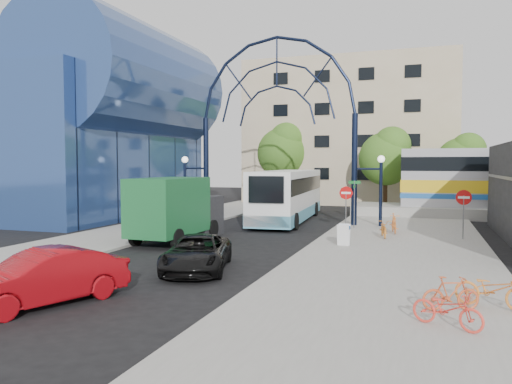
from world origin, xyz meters
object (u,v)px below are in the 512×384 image
(bike_near_b, at_px, (394,223))
(bike_far_c, at_px, (492,289))
(tree_north_a, at_px, (387,156))
(bike_far_b, at_px, (451,294))
(city_bus, at_px, (288,195))
(do_not_enter_sign, at_px, (464,202))
(bike_near_a, at_px, (384,228))
(green_truck, at_px, (177,209))
(bike_far_a, at_px, (447,309))
(black_suv, at_px, (197,253))
(gateway_arch, at_px, (277,92))
(stop_sign, at_px, (346,197))
(tree_north_c, at_px, (463,159))
(tree_north_b, at_px, (284,150))
(red_sedan, at_px, (43,278))
(sandwich_board, at_px, (344,232))
(street_name_sign, at_px, (354,194))

(bike_near_b, height_order, bike_far_c, bike_near_b)
(tree_north_a, bearing_deg, bike_far_b, -82.86)
(city_bus, distance_m, bike_far_b, 21.55)
(do_not_enter_sign, relative_size, bike_near_a, 1.42)
(green_truck, xyz_separation_m, bike_far_c, (13.54, -8.24, -0.99))
(tree_north_a, bearing_deg, bike_far_a, -83.45)
(black_suv, bearing_deg, gateway_arch, 79.08)
(green_truck, distance_m, bike_near_a, 10.64)
(stop_sign, bearing_deg, tree_north_a, 84.58)
(bike_near_b, bearing_deg, bike_far_a, -92.47)
(stop_sign, height_order, tree_north_c, tree_north_c)
(bike_far_a, bearing_deg, black_suv, 88.40)
(black_suv, relative_size, bike_near_b, 2.64)
(gateway_arch, relative_size, do_not_enter_sign, 5.50)
(bike_near_a, bearing_deg, tree_north_b, 107.02)
(tree_north_c, distance_m, bike_near_b, 17.83)
(tree_north_a, height_order, green_truck, tree_north_a)
(red_sedan, bearing_deg, bike_far_a, 28.02)
(tree_north_b, xyz_separation_m, red_sedan, (3.04, -36.01, -4.50))
(bike_far_c, bearing_deg, do_not_enter_sign, 16.81)
(tree_north_c, distance_m, black_suv, 30.81)
(sandwich_board, height_order, tree_north_c, tree_north_c)
(bike_far_b, bearing_deg, gateway_arch, 8.73)
(sandwich_board, bearing_deg, red_sedan, -118.08)
(bike_near_a, bearing_deg, bike_near_b, 66.72)
(tree_north_c, height_order, bike_far_c, tree_north_c)
(tree_north_b, bearing_deg, bike_near_b, -58.74)
(bike_near_a, xyz_separation_m, bike_far_c, (3.68, -12.10, 0.04))
(bike_far_a, height_order, bike_far_c, bike_far_c)
(tree_north_a, bearing_deg, tree_north_b, 158.20)
(red_sedan, bearing_deg, gateway_arch, 109.27)
(do_not_enter_sign, relative_size, tree_north_a, 0.35)
(gateway_arch, bearing_deg, red_sedan, -92.38)
(black_suv, bearing_deg, city_bus, 77.58)
(green_truck, height_order, bike_near_b, green_truck)
(tree_north_c, distance_m, red_sedan, 36.56)
(do_not_enter_sign, bearing_deg, tree_north_a, 107.03)
(street_name_sign, xyz_separation_m, tree_north_b, (-9.08, 17.33, 3.14))
(sandwich_board, distance_m, bike_far_c, 10.28)
(do_not_enter_sign, bearing_deg, green_truck, -161.34)
(stop_sign, relative_size, bike_near_a, 1.43)
(sandwich_board, height_order, tree_north_a, tree_north_a)
(tree_north_a, bearing_deg, red_sedan, -102.26)
(green_truck, distance_m, black_suv, 7.31)
(tree_north_c, relative_size, bike_far_c, 3.42)
(gateway_arch, height_order, city_bus, gateway_arch)
(bike_far_b, bearing_deg, sandwich_board, 3.43)
(tree_north_a, height_order, bike_near_b, tree_north_a)
(gateway_arch, height_order, bike_far_b, gateway_arch)
(stop_sign, bearing_deg, tree_north_b, 115.83)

